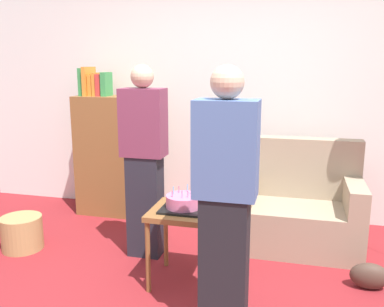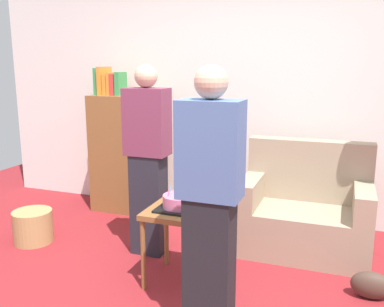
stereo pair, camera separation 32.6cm
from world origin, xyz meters
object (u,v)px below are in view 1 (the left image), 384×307
at_px(couch, 297,209).
at_px(birthday_cake, 184,203).
at_px(person_holding_cake, 225,204).
at_px(handbag, 369,276).
at_px(bookshelf, 114,153).
at_px(side_table, 184,220).
at_px(person_blowing_candles, 144,161).
at_px(wicker_basket, 22,233).

xyz_separation_m(couch, birthday_cake, (-0.82, -0.91, 0.29)).
xyz_separation_m(person_holding_cake, handbag, (0.95, 0.78, -0.73)).
distance_m(bookshelf, side_table, 1.73).
distance_m(birthday_cake, person_blowing_candles, 0.62).
relative_size(bookshelf, handbag, 5.73).
distance_m(side_table, handbag, 1.43).
xyz_separation_m(couch, person_blowing_candles, (-1.27, -0.53, 0.49)).
bearing_deg(bookshelf, person_blowing_candles, -52.06).
xyz_separation_m(side_table, handbag, (1.36, 0.23, -0.39)).
relative_size(birthday_cake, person_holding_cake, 0.20).
height_order(couch, person_blowing_candles, person_blowing_candles).
height_order(couch, bookshelf, bookshelf).
bearing_deg(bookshelf, handbag, -22.65).
distance_m(couch, bookshelf, 2.03).
distance_m(person_blowing_candles, handbag, 1.95).
xyz_separation_m(side_table, wicker_basket, (-1.56, 0.20, -0.34)).
relative_size(person_blowing_candles, handbag, 5.82).
distance_m(person_blowing_candles, wicker_basket, 1.32).
height_order(couch, birthday_cake, couch).
bearing_deg(couch, person_holding_cake, -106.09).
height_order(person_blowing_candles, handbag, person_blowing_candles).
bearing_deg(handbag, couch, 128.21).
bearing_deg(person_blowing_candles, side_table, -32.45).
bearing_deg(birthday_cake, bookshelf, 131.91).
xyz_separation_m(bookshelf, person_blowing_candles, (0.70, -0.90, 0.15)).
height_order(side_table, person_blowing_candles, person_blowing_candles).
relative_size(couch, wicker_basket, 3.06).
xyz_separation_m(couch, handbag, (0.54, -0.68, -0.24)).
relative_size(side_table, birthday_cake, 1.81).
height_order(bookshelf, side_table, bookshelf).
bearing_deg(birthday_cake, handbag, 9.74).
xyz_separation_m(bookshelf, wicker_basket, (-0.41, -1.08, -0.53)).
bearing_deg(couch, wicker_basket, -163.27).
bearing_deg(person_blowing_candles, handbag, 3.25).
height_order(couch, person_holding_cake, person_holding_cake).
xyz_separation_m(birthday_cake, person_blowing_candles, (-0.45, 0.38, 0.20)).
xyz_separation_m(birthday_cake, handbag, (1.36, 0.23, -0.53)).
xyz_separation_m(couch, wicker_basket, (-2.39, -0.72, -0.19)).
bearing_deg(person_holding_cake, side_table, -64.01).
distance_m(side_table, birthday_cake, 0.14).
bearing_deg(couch, person_blowing_candles, -157.29).
bearing_deg(wicker_basket, side_table, -7.15).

